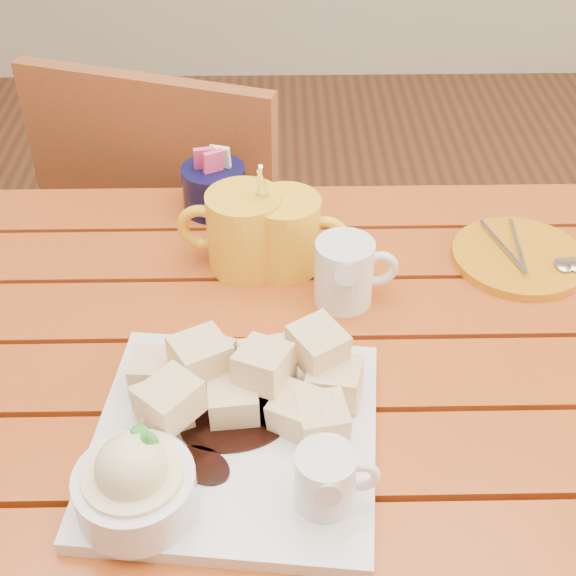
{
  "coord_description": "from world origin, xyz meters",
  "views": [
    {
      "loc": [
        0.01,
        -0.64,
        1.38
      ],
      "look_at": [
        0.02,
        0.06,
        0.82
      ],
      "focal_mm": 50.0,
      "sensor_mm": 36.0,
      "label": 1
    }
  ],
  "objects_px": {
    "table": "(269,437)",
    "coffee_mug_right": "(288,232)",
    "orange_saucer": "(520,257)",
    "chair_far": "(189,250)",
    "coffee_mug_left": "(242,230)",
    "dessert_plate": "(218,434)"
  },
  "relations": [
    {
      "from": "table",
      "to": "chair_far",
      "type": "bearing_deg",
      "value": 104.57
    },
    {
      "from": "chair_far",
      "to": "orange_saucer",
      "type": "bearing_deg",
      "value": 160.37
    },
    {
      "from": "coffee_mug_left",
      "to": "dessert_plate",
      "type": "bearing_deg",
      "value": -82.94
    },
    {
      "from": "coffee_mug_left",
      "to": "chair_far",
      "type": "xyz_separation_m",
      "value": [
        -0.12,
        0.38,
        -0.31
      ]
    },
    {
      "from": "coffee_mug_right",
      "to": "orange_saucer",
      "type": "bearing_deg",
      "value": 11.61
    },
    {
      "from": "table",
      "to": "chair_far",
      "type": "distance_m",
      "value": 0.62
    },
    {
      "from": "table",
      "to": "dessert_plate",
      "type": "xyz_separation_m",
      "value": [
        -0.05,
        -0.12,
        0.14
      ]
    },
    {
      "from": "coffee_mug_right",
      "to": "chair_far",
      "type": "relative_size",
      "value": 0.17
    },
    {
      "from": "coffee_mug_left",
      "to": "coffee_mug_right",
      "type": "distance_m",
      "value": 0.06
    },
    {
      "from": "dessert_plate",
      "to": "coffee_mug_right",
      "type": "xyz_separation_m",
      "value": [
        0.07,
        0.32,
        0.02
      ]
    },
    {
      "from": "table",
      "to": "coffee_mug_right",
      "type": "bearing_deg",
      "value": 82.58
    },
    {
      "from": "orange_saucer",
      "to": "chair_far",
      "type": "xyz_separation_m",
      "value": [
        -0.49,
        0.38,
        -0.26
      ]
    },
    {
      "from": "dessert_plate",
      "to": "orange_saucer",
      "type": "bearing_deg",
      "value": 40.14
    },
    {
      "from": "coffee_mug_right",
      "to": "orange_saucer",
      "type": "distance_m",
      "value": 0.31
    },
    {
      "from": "table",
      "to": "coffee_mug_right",
      "type": "height_order",
      "value": "coffee_mug_right"
    },
    {
      "from": "table",
      "to": "coffee_mug_left",
      "type": "xyz_separation_m",
      "value": [
        -0.03,
        0.2,
        0.16
      ]
    },
    {
      "from": "orange_saucer",
      "to": "coffee_mug_left",
      "type": "bearing_deg",
      "value": -179.86
    },
    {
      "from": "coffee_mug_right",
      "to": "coffee_mug_left",
      "type": "bearing_deg",
      "value": -171.25
    },
    {
      "from": "coffee_mug_left",
      "to": "chair_far",
      "type": "height_order",
      "value": "coffee_mug_left"
    },
    {
      "from": "orange_saucer",
      "to": "chair_far",
      "type": "relative_size",
      "value": 0.2
    },
    {
      "from": "table",
      "to": "chair_far",
      "type": "relative_size",
      "value": 1.35
    },
    {
      "from": "coffee_mug_right",
      "to": "orange_saucer",
      "type": "xyz_separation_m",
      "value": [
        0.31,
        0.0,
        -0.05
      ]
    }
  ]
}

